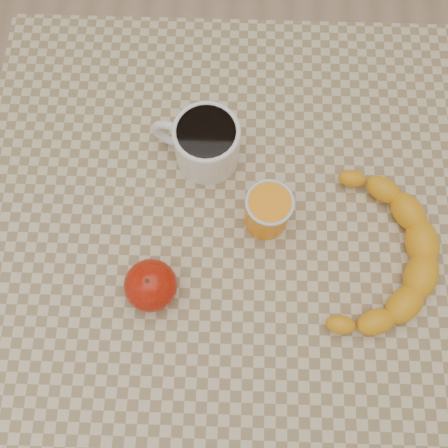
{
  "coord_description": "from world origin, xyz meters",
  "views": [
    {
      "loc": [
        0.01,
        -0.23,
        1.51
      ],
      "look_at": [
        0.0,
        0.0,
        0.77
      ],
      "focal_mm": 40.0,
      "sensor_mm": 36.0,
      "label": 1
    }
  ],
  "objects_px": {
    "apple": "(151,285)",
    "orange_juice_glass": "(268,211)",
    "banana": "(378,257)",
    "coffee_mug": "(205,142)",
    "table": "(224,242)"
  },
  "relations": [
    {
      "from": "table",
      "to": "apple",
      "type": "xyz_separation_m",
      "value": [
        -0.1,
        -0.1,
        0.12
      ]
    },
    {
      "from": "apple",
      "to": "orange_juice_glass",
      "type": "bearing_deg",
      "value": 34.71
    },
    {
      "from": "banana",
      "to": "orange_juice_glass",
      "type": "bearing_deg",
      "value": 176.78
    },
    {
      "from": "coffee_mug",
      "to": "orange_juice_glass",
      "type": "xyz_separation_m",
      "value": [
        0.1,
        -0.11,
        -0.0
      ]
    },
    {
      "from": "orange_juice_glass",
      "to": "apple",
      "type": "xyz_separation_m",
      "value": [
        -0.17,
        -0.12,
        -0.01
      ]
    },
    {
      "from": "apple",
      "to": "banana",
      "type": "bearing_deg",
      "value": 9.4
    },
    {
      "from": "apple",
      "to": "banana",
      "type": "xyz_separation_m",
      "value": [
        0.34,
        0.06,
        -0.01
      ]
    },
    {
      "from": "coffee_mug",
      "to": "apple",
      "type": "bearing_deg",
      "value": -107.25
    },
    {
      "from": "orange_juice_glass",
      "to": "banana",
      "type": "height_order",
      "value": "orange_juice_glass"
    },
    {
      "from": "orange_juice_glass",
      "to": "banana",
      "type": "relative_size",
      "value": 0.23
    },
    {
      "from": "table",
      "to": "orange_juice_glass",
      "type": "xyz_separation_m",
      "value": [
        0.07,
        0.02,
        0.13
      ]
    },
    {
      "from": "banana",
      "to": "apple",
      "type": "bearing_deg",
      "value": -153.82
    },
    {
      "from": "coffee_mug",
      "to": "banana",
      "type": "relative_size",
      "value": 0.43
    },
    {
      "from": "coffee_mug",
      "to": "banana",
      "type": "bearing_deg",
      "value": -32.54
    },
    {
      "from": "table",
      "to": "apple",
      "type": "relative_size",
      "value": 9.36
    }
  ]
}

